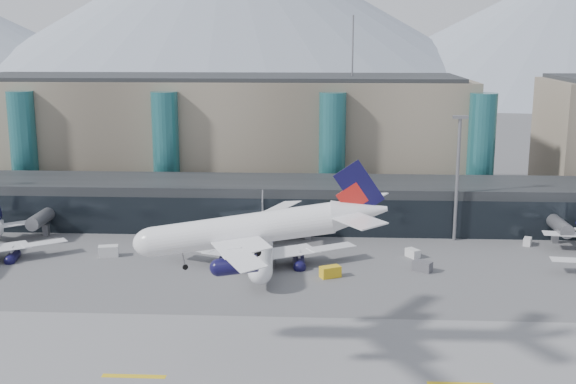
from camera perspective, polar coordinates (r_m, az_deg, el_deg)
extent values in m
plane|color=#515154|center=(104.67, 0.93, -10.93)|extent=(900.00, 900.00, 0.00)
cube|color=slate|center=(91.09, 0.58, -14.66)|extent=(400.00, 40.00, 0.04)
cube|color=gold|center=(93.96, -12.08, -14.04)|extent=(8.00, 1.00, 0.02)
cube|color=gold|center=(92.53, 13.47, -14.55)|extent=(8.00, 1.00, 0.02)
cube|color=black|center=(158.33, 1.70, -0.91)|extent=(170.00, 18.00, 10.00)
cube|color=black|center=(149.93, 1.62, -2.06)|extent=(170.00, 0.40, 8.00)
cylinder|color=slate|center=(158.91, -18.65, -1.81)|extent=(2.80, 14.00, 2.80)
cube|color=slate|center=(159.64, -18.58, -2.86)|extent=(1.20, 1.20, 2.40)
cylinder|color=slate|center=(147.85, 1.60, -2.19)|extent=(2.80, 14.00, 2.80)
cube|color=slate|center=(148.64, 1.59, -3.31)|extent=(1.20, 1.20, 2.40)
cylinder|color=slate|center=(155.01, 20.43, -2.29)|extent=(2.80, 14.00, 2.80)
cube|color=slate|center=(155.75, 20.34, -3.36)|extent=(1.20, 1.20, 2.40)
cube|color=gray|center=(190.03, -5.63, 4.35)|extent=(130.00, 30.00, 30.00)
cube|color=black|center=(188.50, -5.74, 9.02)|extent=(123.50, 28.00, 1.00)
cylinder|color=#26686D|center=(187.20, -20.15, 3.22)|extent=(6.40, 6.40, 28.00)
cylinder|color=#26686D|center=(176.46, -9.62, 3.29)|extent=(6.40, 6.40, 28.00)
cylinder|color=#26686D|center=(172.25, 3.51, 3.22)|extent=(6.40, 6.40, 28.00)
cylinder|color=#26686D|center=(176.10, 14.99, 3.02)|extent=(6.40, 6.40, 28.00)
cylinder|color=slate|center=(186.18, 5.14, 11.30)|extent=(0.40, 0.40, 16.00)
cone|color=gray|center=(480.42, -4.73, 14.00)|extent=(400.00, 400.00, 110.00)
cone|color=gray|center=(501.15, 21.67, 11.69)|extent=(340.00, 340.00, 85.00)
cylinder|color=slate|center=(149.32, 13.22, 0.90)|extent=(0.70, 0.70, 25.00)
cube|color=slate|center=(147.37, 13.46, 5.78)|extent=(3.00, 1.20, 0.60)
cylinder|color=silver|center=(90.64, -2.57, -2.12)|extent=(23.80, 5.81, 3.90)
ellipsoid|color=silver|center=(93.40, -9.71, -1.85)|extent=(5.77, 4.34, 3.90)
cone|color=silver|center=(89.22, 7.05, -2.31)|extent=(7.03, 4.44, 3.90)
cube|color=silver|center=(82.54, -2.45, -4.05)|extent=(11.21, 17.77, 0.20)
cylinder|color=#0E0B34|center=(85.25, -3.09, -4.91)|extent=(4.87, 2.52, 2.15)
cube|color=silver|center=(84.62, 7.01, -2.99)|extent=(6.56, 9.37, 0.16)
cube|color=silver|center=(98.58, -0.74, -1.30)|extent=(13.30, 17.45, 0.20)
cylinder|color=#0E0B34|center=(97.34, -1.70, -2.69)|extent=(4.87, 2.52, 2.15)
cube|color=silver|center=(93.74, 7.10, -1.47)|extent=(7.56, 9.18, 0.16)
cube|color=#0E0B34|center=(88.48, 7.32, -0.36)|extent=(5.83, 0.71, 6.87)
cube|color=#AD1915|center=(88.75, 6.65, -1.08)|extent=(3.91, 0.59, 3.76)
cylinder|color=slate|center=(93.08, -7.57, -3.44)|extent=(0.16, 0.16, 3.12)
cylinder|color=black|center=(93.46, -7.54, -4.25)|extent=(0.71, 0.30, 0.69)
cylinder|color=black|center=(89.32, -2.17, -4.94)|extent=(0.92, 0.42, 0.89)
cylinder|color=black|center=(93.74, -1.69, -4.09)|extent=(0.92, 0.42, 0.89)
cone|color=silver|center=(160.76, -21.77, -1.84)|extent=(4.76, 6.97, 3.73)
cube|color=silver|center=(146.88, -19.98, -3.32)|extent=(16.35, 13.64, 0.19)
cylinder|color=#0E0B34|center=(146.65, -20.77, -4.18)|extent=(2.78, 4.79, 2.05)
cube|color=silver|center=(159.58, -20.21, -1.75)|extent=(8.59, 7.66, 0.15)
cube|color=#0E0B34|center=(160.39, -21.82, -0.78)|extent=(1.15, 5.53, 6.57)
cylinder|color=silver|center=(132.76, -2.10, -3.69)|extent=(5.99, 25.48, 4.18)
ellipsoid|color=silver|center=(120.69, -2.20, -5.35)|extent=(4.59, 6.14, 4.18)
cone|color=silver|center=(148.37, -2.00, -1.87)|extent=(4.69, 7.49, 4.18)
cube|color=silver|center=(134.83, 1.75, -3.74)|extent=(18.73, 14.13, 0.21)
cylinder|color=#0E0B34|center=(133.98, 0.85, -4.79)|extent=(2.66, 5.20, 2.30)
cube|color=silver|center=(148.32, -0.05, -1.79)|extent=(9.86, 8.04, 0.17)
cube|color=silver|center=(135.14, -5.92, -3.76)|extent=(19.03, 12.15, 0.21)
cylinder|color=#0E0B34|center=(134.21, -5.03, -4.81)|extent=(2.66, 5.20, 2.30)
cube|color=silver|center=(148.48, -3.95, -1.80)|extent=(10.03, 7.09, 0.17)
cube|color=slate|center=(147.93, -2.01, -0.58)|extent=(0.70, 6.25, 7.36)
cube|color=silver|center=(147.17, -2.01, -1.15)|extent=(0.59, 4.19, 4.03)
cylinder|color=slate|center=(125.13, -2.16, -6.01)|extent=(0.17, 0.17, 3.35)
cylinder|color=black|center=(125.60, -2.15, -6.64)|extent=(0.32, 0.76, 0.74)
cylinder|color=black|center=(135.00, -1.01, -5.26)|extent=(0.44, 0.98, 0.95)
cylinder|color=black|center=(135.08, -3.15, -5.27)|extent=(0.44, 0.98, 0.95)
cube|color=silver|center=(151.35, 20.67, -2.51)|extent=(8.85, 4.48, 0.15)
cube|color=silver|center=(141.64, -14.01, -4.55)|extent=(4.05, 2.86, 2.07)
cube|color=gold|center=(147.24, -3.00, -3.64)|extent=(2.32, 3.07, 1.58)
cube|color=#4F4E53|center=(131.32, 10.57, -5.78)|extent=(3.78, 3.33, 1.86)
cube|color=silver|center=(152.40, 18.39, -3.74)|extent=(2.27, 2.93, 1.49)
cube|color=silver|center=(139.03, 9.82, -4.78)|extent=(2.85, 3.18, 1.60)
cube|color=gold|center=(126.29, 3.36, -6.31)|extent=(3.97, 3.23, 1.94)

